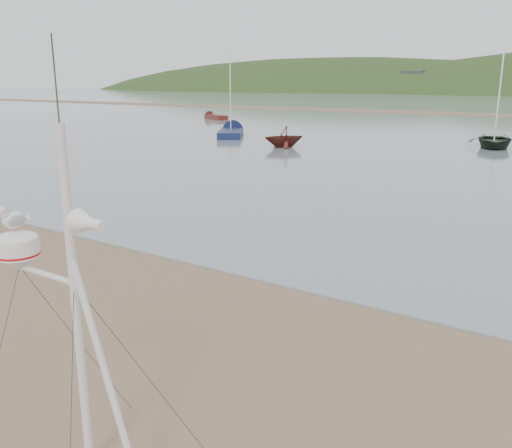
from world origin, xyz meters
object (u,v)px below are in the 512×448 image
Objects in this scene: mast_rig at (76,378)px; sailboat_blue_near at (232,131)px; dinghy_red_far at (212,117)px; boat_red at (284,127)px; boat_dark at (497,113)px.

mast_rig is 39.21m from sailboat_blue_near.
dinghy_red_far is (-35.47, 46.35, -0.82)m from mast_rig.
sailboat_blue_near reaches higher than boat_red.
mast_rig is 34.63m from boat_dark.
mast_rig is 30.45m from boat_red.
mast_rig reaches higher than dinghy_red_far.
boat_red is at bearing 117.27° from mast_rig.
boat_red is at bearing -33.14° from sailboat_blue_near.
mast_rig reaches higher than boat_red.
boat_dark is at bearing 94.30° from mast_rig.
sailboat_blue_near is (-8.14, 5.32, -1.03)m from boat_red.
mast_rig is 58.37m from dinghy_red_far.
mast_rig is 1.78× the size of boat_red.
sailboat_blue_near is (-22.10, 32.38, -0.81)m from mast_rig.
boat_dark is (-2.60, 34.52, 1.10)m from mast_rig.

